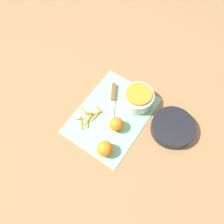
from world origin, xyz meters
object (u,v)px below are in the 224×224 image
bowl_speckled (138,98)px  knife (113,96)px  bowl_dark (173,127)px  orange_right (105,149)px  orange_left (116,124)px

bowl_speckled → knife: bowl_speckled is taller
bowl_dark → knife: 0.33m
bowl_dark → orange_right: size_ratio=2.87×
knife → orange_right: orange_right is taller
bowl_speckled → orange_right: (0.30, 0.01, -0.00)m
bowl_dark → orange_left: size_ratio=3.03×
bowl_dark → orange_right: 0.33m
orange_right → bowl_speckled: bearing=-177.5°
bowl_speckled → orange_left: bearing=-3.6°
bowl_speckled → orange_left: (0.17, -0.01, -0.01)m
bowl_speckled → orange_right: 0.30m
orange_left → orange_right: size_ratio=0.95×
knife → orange_left: 0.17m
bowl_speckled → orange_left: 0.17m
bowl_dark → knife: bowl_dark is taller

